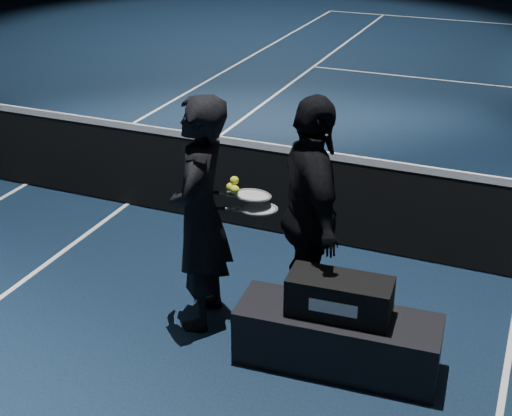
{
  "coord_description": "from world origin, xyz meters",
  "views": [
    {
      "loc": [
        -0.08,
        -5.98,
        3.36
      ],
      "look_at": [
        -1.95,
        -1.5,
        1.02
      ],
      "focal_mm": 50.0,
      "sensor_mm": 36.0,
      "label": 1
    }
  ],
  "objects_px": {
    "tennis_balls": "(233,186)",
    "player_bench": "(337,339)",
    "racket_bag": "(340,297)",
    "player_a": "(200,215)",
    "racket_upper": "(253,195)",
    "racket_lower": "(259,209)",
    "player_b": "(311,216)"
  },
  "relations": [
    {
      "from": "player_a",
      "to": "player_b",
      "type": "relative_size",
      "value": 1.0
    },
    {
      "from": "racket_upper",
      "to": "tennis_balls",
      "type": "xyz_separation_m",
      "value": [
        -0.12,
        -0.09,
        0.09
      ]
    },
    {
      "from": "racket_bag",
      "to": "tennis_balls",
      "type": "height_order",
      "value": "tennis_balls"
    },
    {
      "from": "racket_lower",
      "to": "tennis_balls",
      "type": "xyz_separation_m",
      "value": [
        -0.18,
        -0.07,
        0.19
      ]
    },
    {
      "from": "racket_upper",
      "to": "tennis_balls",
      "type": "bearing_deg",
      "value": -170.43
    },
    {
      "from": "racket_bag",
      "to": "racket_lower",
      "type": "bearing_deg",
      "value": 153.2
    },
    {
      "from": "player_a",
      "to": "racket_upper",
      "type": "bearing_deg",
      "value": 107.06
    },
    {
      "from": "player_a",
      "to": "player_b",
      "type": "height_order",
      "value": "same"
    },
    {
      "from": "player_a",
      "to": "tennis_balls",
      "type": "bearing_deg",
      "value": 102.47
    },
    {
      "from": "player_bench",
      "to": "player_a",
      "type": "xyz_separation_m",
      "value": [
        -1.17,
        0.15,
        0.73
      ]
    },
    {
      "from": "tennis_balls",
      "to": "player_bench",
      "type": "bearing_deg",
      "value": -14.78
    },
    {
      "from": "player_bench",
      "to": "player_a",
      "type": "height_order",
      "value": "player_a"
    },
    {
      "from": "player_bench",
      "to": "tennis_balls",
      "type": "xyz_separation_m",
      "value": [
        -0.93,
        0.25,
        0.97
      ]
    },
    {
      "from": "player_a",
      "to": "player_b",
      "type": "distance_m",
      "value": 0.85
    },
    {
      "from": "player_bench",
      "to": "racket_lower",
      "type": "relative_size",
      "value": 2.17
    },
    {
      "from": "racket_bag",
      "to": "racket_upper",
      "type": "distance_m",
      "value": 1.01
    },
    {
      "from": "player_b",
      "to": "racket_lower",
      "type": "relative_size",
      "value": 2.79
    },
    {
      "from": "player_b",
      "to": "racket_lower",
      "type": "height_order",
      "value": "player_b"
    },
    {
      "from": "racket_bag",
      "to": "tennis_balls",
      "type": "relative_size",
      "value": 6.16
    },
    {
      "from": "racket_bag",
      "to": "player_a",
      "type": "relative_size",
      "value": 0.39
    },
    {
      "from": "player_a",
      "to": "player_b",
      "type": "bearing_deg",
      "value": 101.35
    },
    {
      "from": "racket_upper",
      "to": "tennis_balls",
      "type": "relative_size",
      "value": 5.67
    },
    {
      "from": "racket_lower",
      "to": "tennis_balls",
      "type": "relative_size",
      "value": 5.67
    },
    {
      "from": "player_a",
      "to": "racket_upper",
      "type": "relative_size",
      "value": 2.79
    },
    {
      "from": "player_a",
      "to": "tennis_balls",
      "type": "distance_m",
      "value": 0.35
    },
    {
      "from": "racket_upper",
      "to": "player_bench",
      "type": "bearing_deg",
      "value": -47.61
    },
    {
      "from": "racket_bag",
      "to": "player_a",
      "type": "xyz_separation_m",
      "value": [
        -1.17,
        0.15,
        0.36
      ]
    },
    {
      "from": "player_bench",
      "to": "racket_lower",
      "type": "xyz_separation_m",
      "value": [
        -0.75,
        0.31,
        0.78
      ]
    },
    {
      "from": "player_bench",
      "to": "player_a",
      "type": "distance_m",
      "value": 1.38
    },
    {
      "from": "racket_bag",
      "to": "racket_lower",
      "type": "distance_m",
      "value": 0.91
    },
    {
      "from": "player_bench",
      "to": "player_b",
      "type": "height_order",
      "value": "player_b"
    },
    {
      "from": "racket_bag",
      "to": "racket_upper",
      "type": "height_order",
      "value": "racket_upper"
    }
  ]
}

